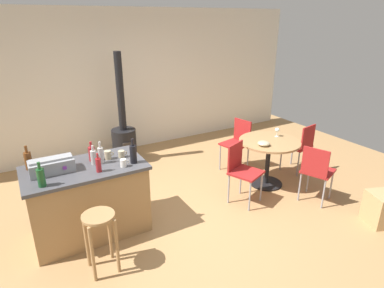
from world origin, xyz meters
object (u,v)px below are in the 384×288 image
Objects in this scene: toolbox at (52,166)px; bottle_0 at (101,155)px; wooden_stool at (100,230)px; bottle_3 at (98,165)px; dining_table at (269,151)px; folding_chair_far at (301,144)px; bottle_6 at (133,154)px; bottle_1 at (28,160)px; folding_chair_right at (242,168)px; folding_chair_left at (237,141)px; cup_2 at (108,155)px; wood_stove at (124,137)px; cup_1 at (124,163)px; cup_0 at (122,154)px; bottle_2 at (92,153)px; folding_chair_near at (317,170)px; bottle_4 at (94,157)px; wine_glass at (277,130)px; kitchen_island at (89,200)px; bottle_5 at (41,177)px; serving_bowl at (264,143)px.

toolbox is 0.54m from bottle_0.
bottle_3 reaches higher than wooden_stool.
toolbox is at bearing 176.87° from dining_table.
bottle_6 reaches higher than folding_chair_far.
folding_chair_right is at bearing -12.40° from bottle_1.
folding_chair_left is (2.73, 1.28, 0.04)m from wooden_stool.
wood_stove is at bearing 66.54° from cup_2.
toolbox is at bearing -45.07° from bottle_1.
toolbox reaches higher than wooden_stool.
toolbox reaches higher than cup_1.
folding_chair_far is at bearing -2.14° from cup_0.
dining_table is at bearing -5.83° from bottle_2.
folding_chair_right is (-0.89, 0.55, 0.00)m from folding_chair_near.
bottle_4 is (-3.42, 0.08, 0.48)m from folding_chair_far.
bottle_3 reaches higher than toolbox.
toolbox reaches higher than folding_chair_right.
cup_2 is at bearing 174.94° from dining_table.
bottle_2 is 2.13× the size of cup_0.
bottle_4 is at bearing -18.95° from bottle_1.
folding_chair_near is 3.05m from bottle_2.
bottle_3 is 2.86m from wine_glass.
bottle_6 is (-1.53, 0.15, 0.50)m from folding_chair_right.
wood_stove reaches higher than cup_1.
folding_chair_right is 7.65× the size of cup_0.
toolbox is (-2.41, 0.36, 0.46)m from folding_chair_right.
bottle_5 is (-0.48, -0.27, 0.55)m from kitchen_island.
bottle_6 is (-2.21, -0.04, 0.44)m from dining_table.
wine_glass is at bearing -45.67° from wood_stove.
bottle_0 is 1.89× the size of wine_glass.
folding_chair_left is 2.45m from cup_2.
wooden_stool is 0.73m from bottle_3.
kitchen_island is 5.08× the size of bottle_0.
bottle_4 is (-0.08, 0.02, -0.01)m from bottle_0.
cup_2 is at bearing 37.08° from bottle_0.
wooden_stool is at bearing -114.42° from cup_2.
dining_table is 2.66m from bottle_2.
bottle_0 is at bearing -3.40° from toolbox.
wine_glass is (2.84, -0.18, -0.14)m from bottle_2.
bottle_0 is 2.39× the size of cup_0.
kitchen_island is at bearing -174.54° from bottle_4.
cup_0 is (0.47, 0.05, 0.49)m from kitchen_island.
bottle_0 is (0.20, -0.00, 0.55)m from kitchen_island.
bottle_0 is 1.16× the size of bottle_4.
folding_chair_near is 2.86m from cup_2.
folding_chair_left reaches higher than wooden_stool.
wood_stove reaches higher than cup_2.
bottle_6 reaches higher than folding_chair_near.
bottle_3 is at bearing -177.46° from folding_chair_far.
bottle_0 reaches higher than toolbox.
folding_chair_right is 0.53m from serving_bowl.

